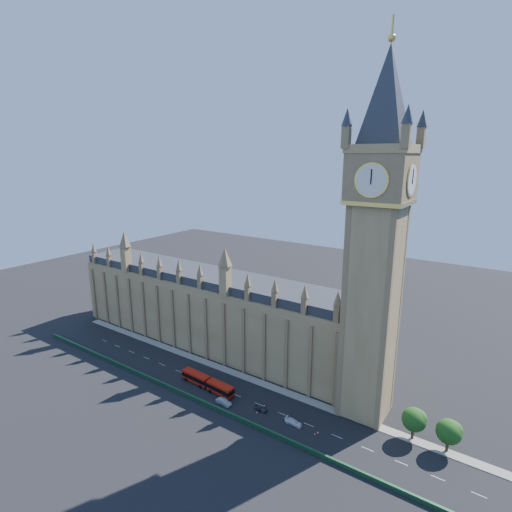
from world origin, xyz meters
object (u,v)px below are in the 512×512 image
Objects in this scene: car_grey at (261,409)px; car_silver at (224,402)px; red_bus at (207,383)px; car_white at (293,422)px.

car_silver is (-10.39, -3.64, 0.14)m from car_grey.
red_bus is 10.23m from car_silver.
red_bus is 30.40m from car_white.
red_bus is 4.07× the size of car_silver.
red_bus is at bearing 93.23° from car_grey.
car_white is (10.52, -0.11, 0.06)m from car_grey.
car_silver is 21.20m from car_white.
car_grey is (19.86, -0.09, -1.11)m from red_bus.
car_white is (20.91, 3.52, -0.09)m from car_silver.
car_silver reaches higher than car_grey.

